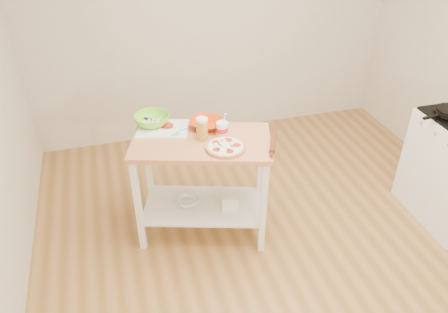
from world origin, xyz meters
TOP-DOWN VIEW (x-y plane):
  - room_shell at (0.00, 0.00)m, footprint 4.04×4.54m
  - prep_island at (-0.57, 0.56)m, footprint 1.19×0.87m
  - pizza at (-0.42, 0.39)m, footprint 0.30×0.30m
  - cutting_board at (-0.82, 0.81)m, footprint 0.47×0.40m
  - spatula at (-0.71, 0.70)m, footprint 0.14×0.10m
  - knife at (-0.89, 0.96)m, footprint 0.24×0.17m
  - orange_bowl at (-0.48, 0.75)m, footprint 0.35×0.35m
  - green_bowl at (-0.89, 0.90)m, footprint 0.31×0.31m
  - beer_pint at (-0.55, 0.57)m, footprint 0.09×0.09m
  - yogurt_tub at (-0.39, 0.58)m, footprint 0.09×0.09m
  - rolling_pin at (-0.05, 0.37)m, footprint 0.18×0.33m
  - shelf_glass_bowl at (-0.69, 0.61)m, footprint 0.19×0.19m
  - shelf_bin at (-0.36, 0.46)m, footprint 0.17×0.17m

SIDE VIEW (x-z plane):
  - shelf_glass_bowl at x=-0.69m, z-range 0.26..0.32m
  - shelf_bin at x=-0.36m, z-range 0.26..0.39m
  - prep_island at x=-0.57m, z-range 0.19..1.09m
  - cutting_board at x=-0.82m, z-range 0.89..0.93m
  - pizza at x=-0.42m, z-range 0.89..0.94m
  - spatula at x=-0.71m, z-range 0.91..0.92m
  - knife at x=-0.89m, z-range 0.91..0.92m
  - rolling_pin at x=-0.05m, z-range 0.90..0.94m
  - orange_bowl at x=-0.48m, z-range 0.90..0.96m
  - green_bowl at x=-0.89m, z-range 0.90..0.99m
  - yogurt_tub at x=-0.39m, z-range 0.86..1.06m
  - beer_pint at x=-0.55m, z-range 0.90..1.08m
  - room_shell at x=0.00m, z-range -0.02..2.72m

